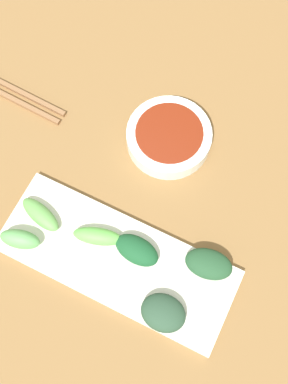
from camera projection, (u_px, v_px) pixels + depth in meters
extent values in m
cube|color=brown|center=(122.00, 216.00, 0.79)|extent=(2.10, 2.10, 0.02)
cylinder|color=white|center=(169.00, 137.00, 0.81)|extent=(0.14, 0.14, 0.03)
cylinder|color=maroon|center=(169.00, 135.00, 0.80)|extent=(0.11, 0.11, 0.02)
cube|color=silver|center=(117.00, 260.00, 0.75)|extent=(0.14, 0.37, 0.01)
ellipsoid|color=#194E2A|center=(137.00, 250.00, 0.73)|extent=(0.05, 0.07, 0.03)
ellipsoid|color=#294632|center=(163.00, 313.00, 0.70)|extent=(0.06, 0.07, 0.03)
ellipsoid|color=#60BB4C|center=(98.00, 236.00, 0.74)|extent=(0.05, 0.08, 0.02)
ellipsoid|color=#234A2C|center=(209.00, 264.00, 0.72)|extent=(0.06, 0.08, 0.03)
ellipsoid|color=#60A75B|center=(20.00, 239.00, 0.73)|extent=(0.04, 0.07, 0.03)
ellipsoid|color=#60A04D|center=(40.00, 214.00, 0.75)|extent=(0.05, 0.08, 0.02)
cube|color=#8C613E|center=(10.00, 87.00, 0.86)|extent=(0.02, 0.23, 0.01)
cube|color=#8C613E|center=(4.00, 95.00, 0.85)|extent=(0.02, 0.23, 0.01)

